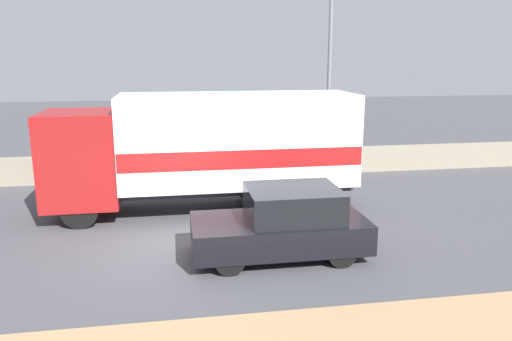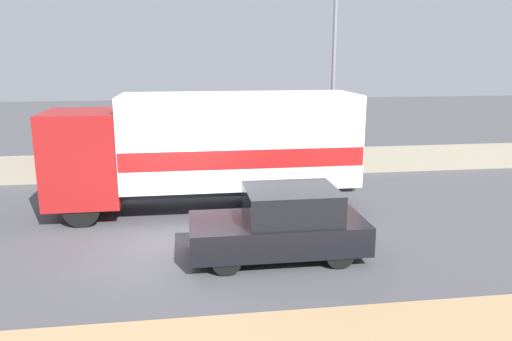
% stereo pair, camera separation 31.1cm
% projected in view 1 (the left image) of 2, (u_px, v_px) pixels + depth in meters
% --- Properties ---
extents(ground_plane, '(80.00, 80.00, 0.00)m').
position_uv_depth(ground_plane, '(192.00, 245.00, 12.03)').
color(ground_plane, '#47474C').
extents(stone_wall_backdrop, '(60.00, 0.35, 0.97)m').
position_uv_depth(stone_wall_backdrop, '(184.00, 166.00, 18.35)').
color(stone_wall_backdrop, gray).
rests_on(stone_wall_backdrop, ground_plane).
extents(street_lamp, '(0.56, 0.28, 7.16)m').
position_uv_depth(street_lamp, '(329.00, 64.00, 17.60)').
color(street_lamp, slate).
rests_on(street_lamp, ground_plane).
extents(box_truck, '(8.68, 2.34, 3.39)m').
position_uv_depth(box_truck, '(210.00, 147.00, 14.26)').
color(box_truck, maroon).
rests_on(box_truck, ground_plane).
extents(car_hatchback, '(3.91, 1.85, 1.58)m').
position_uv_depth(car_hatchback, '(284.00, 224.00, 11.20)').
color(car_hatchback, black).
rests_on(car_hatchback, ground_plane).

